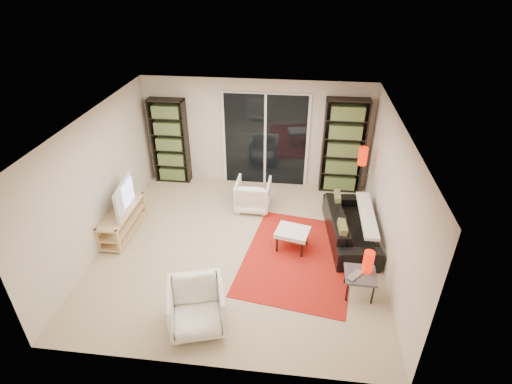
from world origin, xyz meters
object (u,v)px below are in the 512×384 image
bookshelf_left (170,141)px  side_table (360,276)px  armchair_front (197,307)px  ottoman (293,233)px  armchair_back (253,195)px  sofa (350,226)px  floor_lamp (362,162)px  bookshelf_right (343,147)px  tv_stand (123,220)px

bookshelf_left → side_table: size_ratio=4.02×
bookshelf_left → armchair_front: bearing=-68.9°
ottoman → side_table: (1.08, -1.00, 0.01)m
bookshelf_left → armchair_back: (2.02, -1.02, -0.65)m
sofa → floor_lamp: size_ratio=1.44×
armchair_back → ottoman: (0.87, -1.26, 0.02)m
armchair_back → armchair_front: 3.19m
bookshelf_right → ottoman: 2.57m
floor_lamp → tv_stand: bearing=-161.9°
bookshelf_left → tv_stand: 2.29m
side_table → armchair_back: bearing=130.7°
side_table → floor_lamp: size_ratio=0.36×
tv_stand → armchair_back: bearing=25.6°
bookshelf_right → tv_stand: (-4.19, -2.15, -0.79)m
armchair_front → ottoman: 2.29m
armchair_front → floor_lamp: (2.55, 3.51, 0.67)m
ottoman → side_table: bearing=-42.9°
bookshelf_right → sofa: (0.08, -1.85, -0.77)m
armchair_front → floor_lamp: size_ratio=0.58×
sofa → armchair_back: bearing=60.6°
bookshelf_left → armchair_back: 2.35m
armchair_front → ottoman: (1.26, 1.91, -0.01)m
ottoman → floor_lamp: size_ratio=0.49×
ottoman → floor_lamp: 2.16m
bookshelf_left → tv_stand: size_ratio=1.44×
ottoman → bookshelf_right: bearing=67.0°
side_table → tv_stand: bearing=165.3°
armchair_back → side_table: (1.94, -2.26, 0.03)m
bookshelf_left → floor_lamp: 4.23m
bookshelf_left → bookshelf_right: bookshelf_right is taller
armchair_back → armchair_front: size_ratio=0.91×
armchair_front → floor_lamp: 4.39m
tv_stand → ottoman: tv_stand is taller
bookshelf_right → armchair_front: bearing=-118.1°
armchair_back → floor_lamp: size_ratio=0.53×
tv_stand → sofa: sofa is taller
side_table → ottoman: bearing=137.1°
bookshelf_left → side_table: bearing=-39.6°
armchair_front → ottoman: size_ratio=1.19×
armchair_back → side_table: 2.98m
bookshelf_right → ottoman: (-0.97, -2.27, -0.70)m
ottoman → bookshelf_left: bearing=141.7°
armchair_back → ottoman: size_ratio=1.08×
armchair_front → ottoman: bearing=40.1°
armchair_back → side_table: bearing=131.9°
tv_stand → bookshelf_right: bearing=27.1°
armchair_front → side_table: armchair_front is taller
armchair_front → tv_stand: bearing=117.4°
tv_stand → ottoman: size_ratio=2.06×
bookshelf_left → ottoman: (2.88, -2.27, -0.63)m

